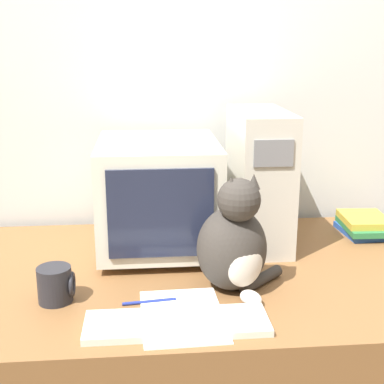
# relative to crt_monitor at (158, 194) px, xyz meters

# --- Properties ---
(wall_back) EXTENTS (7.00, 0.05, 2.50)m
(wall_back) POSITION_rel_crt_monitor_xyz_m (0.11, 0.33, 0.34)
(wall_back) COLOR silver
(wall_back) RESTS_ON ground_plane
(desk) EXTENTS (1.64, 0.91, 0.71)m
(desk) POSITION_rel_crt_monitor_xyz_m (0.11, -0.19, -0.55)
(desk) COLOR brown
(desk) RESTS_ON ground_plane
(crt_monitor) EXTENTS (0.39, 0.46, 0.37)m
(crt_monitor) POSITION_rel_crt_monitor_xyz_m (0.00, 0.00, 0.00)
(crt_monitor) COLOR beige
(crt_monitor) RESTS_ON desk
(computer_tower) EXTENTS (0.17, 0.39, 0.46)m
(computer_tower) POSITION_rel_crt_monitor_xyz_m (0.35, 0.03, 0.04)
(computer_tower) COLOR beige
(computer_tower) RESTS_ON desk
(keyboard) EXTENTS (0.46, 0.14, 0.02)m
(keyboard) POSITION_rel_crt_monitor_xyz_m (0.03, -0.53, -0.18)
(keyboard) COLOR silver
(keyboard) RESTS_ON desk
(cat) EXTENTS (0.29, 0.28, 0.34)m
(cat) POSITION_rel_crt_monitor_xyz_m (0.20, -0.33, -0.05)
(cat) COLOR #38332D
(cat) RESTS_ON desk
(book_stack) EXTENTS (0.17, 0.21, 0.07)m
(book_stack) POSITION_rel_crt_monitor_xyz_m (0.75, 0.08, -0.16)
(book_stack) COLOR #234793
(book_stack) RESTS_ON desk
(pen) EXTENTS (0.15, 0.03, 0.01)m
(pen) POSITION_rel_crt_monitor_xyz_m (-0.04, -0.39, -0.19)
(pen) COLOR navy
(pen) RESTS_ON desk
(paper_sheet) EXTENTS (0.22, 0.30, 0.00)m
(paper_sheet) POSITION_rel_crt_monitor_xyz_m (0.04, -0.47, -0.19)
(paper_sheet) COLOR white
(paper_sheet) RESTS_ON desk
(mug) EXTENTS (0.10, 0.09, 0.10)m
(mug) POSITION_rel_crt_monitor_xyz_m (-0.29, -0.36, -0.14)
(mug) COLOR #232328
(mug) RESTS_ON desk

